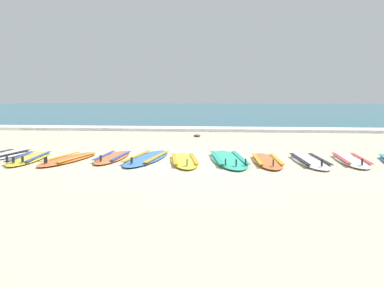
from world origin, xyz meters
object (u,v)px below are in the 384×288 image
(surfboard_5, at_px, (184,160))
(surfboard_6, at_px, (228,159))
(surfboard_4, at_px, (147,158))
(surfboard_9, at_px, (351,160))
(surfboard_7, at_px, (267,161))
(surfboard_3, at_px, (113,157))
(surfboard_1, at_px, (29,158))
(surfboard_2, at_px, (69,159))
(surfboard_8, at_px, (309,161))

(surfboard_5, bearing_deg, surfboard_6, 17.20)
(surfboard_4, xyz_separation_m, surfboard_9, (4.00, 0.16, 0.00))
(surfboard_7, bearing_deg, surfboard_9, 9.17)
(surfboard_3, bearing_deg, surfboard_1, -168.58)
(surfboard_2, distance_m, surfboard_3, 0.86)
(surfboard_1, relative_size, surfboard_7, 0.99)
(surfboard_3, xyz_separation_m, surfboard_9, (4.72, 0.13, -0.00))
(surfboard_1, relative_size, surfboard_9, 0.99)
(surfboard_5, relative_size, surfboard_6, 0.80)
(surfboard_3, xyz_separation_m, surfboard_7, (3.09, -0.14, -0.00))
(surfboard_2, distance_m, surfboard_6, 3.16)
(surfboard_6, xyz_separation_m, surfboard_9, (2.38, 0.13, -0.00))
(surfboard_6, relative_size, surfboard_8, 1.20)
(surfboard_1, bearing_deg, surfboard_3, 11.42)
(surfboard_1, xyz_separation_m, surfboard_4, (2.34, 0.29, -0.00))
(surfboard_1, bearing_deg, surfboard_5, 1.09)
(surfboard_6, bearing_deg, surfboard_5, -162.80)
(surfboard_1, distance_m, surfboard_8, 5.53)
(surfboard_1, relative_size, surfboard_6, 0.79)
(surfboard_1, bearing_deg, surfboard_7, 2.33)
(surfboard_8, distance_m, surfboard_9, 0.84)
(surfboard_2, height_order, surfboard_3, same)
(surfboard_1, height_order, surfboard_5, same)
(surfboard_8, relative_size, surfboard_9, 1.04)
(surfboard_4, relative_size, surfboard_6, 0.91)
(surfboard_2, height_order, surfboard_4, same)
(surfboard_1, distance_m, surfboard_9, 6.36)
(surfboard_7, bearing_deg, surfboard_8, 5.98)
(surfboard_1, height_order, surfboard_4, same)
(surfboard_3, height_order, surfboard_4, same)
(surfboard_1, distance_m, surfboard_7, 4.71)
(surfboard_6, bearing_deg, surfboard_7, -9.86)
(surfboard_9, bearing_deg, surfboard_8, -167.70)
(surfboard_7, xyz_separation_m, surfboard_8, (0.82, 0.09, -0.00))
(surfboard_1, distance_m, surfboard_3, 1.65)
(surfboard_5, xyz_separation_m, surfboard_9, (3.22, 0.40, -0.00))
(surfboard_3, xyz_separation_m, surfboard_8, (3.90, -0.05, -0.00))
(surfboard_4, xyz_separation_m, surfboard_6, (1.63, 0.03, 0.00))
(surfboard_5, xyz_separation_m, surfboard_6, (0.84, 0.26, 0.00))
(surfboard_8, bearing_deg, surfboard_7, -174.02)
(surfboard_1, bearing_deg, surfboard_2, 0.45)
(surfboard_1, bearing_deg, surfboard_8, 2.87)
(surfboard_4, relative_size, surfboard_9, 1.14)
(surfboard_6, relative_size, surfboard_9, 1.25)
(surfboard_2, height_order, surfboard_6, same)
(surfboard_6, bearing_deg, surfboard_2, -174.29)
(surfboard_4, distance_m, surfboard_8, 3.19)
(surfboard_6, bearing_deg, surfboard_4, -179.08)
(surfboard_3, height_order, surfboard_8, same)
(surfboard_1, xyz_separation_m, surfboard_7, (4.71, 0.19, -0.00))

